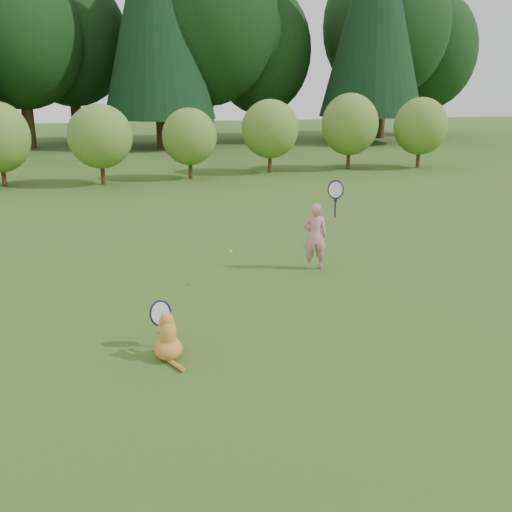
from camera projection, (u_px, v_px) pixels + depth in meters
name	position (u px, v px, depth m)	size (l,w,h in m)	color
ground	(258.00, 324.00, 7.55)	(100.00, 100.00, 0.00)	#2C4B15
shrub_row	(151.00, 138.00, 19.15)	(28.00, 3.00, 2.80)	#477825
child	(316.00, 235.00, 9.74)	(0.69, 0.48, 1.72)	pink
cat	(167.00, 334.00, 6.54)	(0.40, 0.73, 0.76)	#B36B22
tennis_ball	(230.00, 252.00, 8.87)	(0.06, 0.06, 0.06)	#B0E81B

